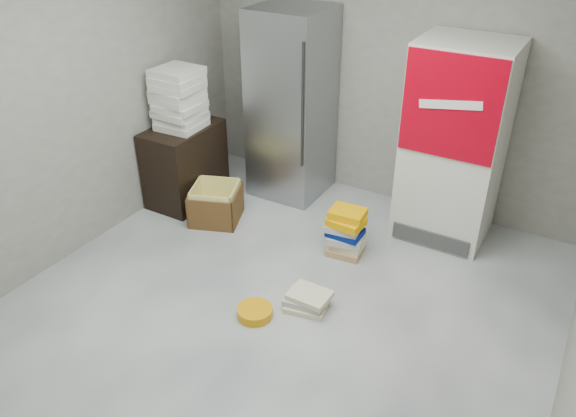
% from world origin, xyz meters
% --- Properties ---
extents(ground, '(5.00, 5.00, 0.00)m').
position_xyz_m(ground, '(0.00, 0.00, 0.00)').
color(ground, silver).
rests_on(ground, ground).
extents(room_shell, '(4.04, 5.04, 2.82)m').
position_xyz_m(room_shell, '(0.00, 0.00, 1.80)').
color(room_shell, gray).
rests_on(room_shell, ground).
extents(steel_fridge, '(0.70, 0.72, 1.90)m').
position_xyz_m(steel_fridge, '(-0.90, 2.13, 0.95)').
color(steel_fridge, '#9A9DA2').
rests_on(steel_fridge, ground).
extents(coke_cooler, '(0.80, 0.73, 1.80)m').
position_xyz_m(coke_cooler, '(0.75, 2.12, 0.90)').
color(coke_cooler, silver).
rests_on(coke_cooler, ground).
extents(wood_shelf, '(0.50, 0.80, 0.80)m').
position_xyz_m(wood_shelf, '(-1.73, 1.40, 0.40)').
color(wood_shelf, black).
rests_on(wood_shelf, ground).
extents(supply_box_stack, '(0.43, 0.44, 0.58)m').
position_xyz_m(supply_box_stack, '(-1.72, 1.40, 1.09)').
color(supply_box_stack, white).
rests_on(supply_box_stack, wood_shelf).
extents(phonebook_stack_main, '(0.36, 0.29, 0.44)m').
position_xyz_m(phonebook_stack_main, '(0.12, 1.32, 0.22)').
color(phonebook_stack_main, tan).
rests_on(phonebook_stack_main, ground).
extents(phonebook_stack_side, '(0.37, 0.31, 0.14)m').
position_xyz_m(phonebook_stack_side, '(0.18, 0.50, 0.07)').
color(phonebook_stack_side, beige).
rests_on(phonebook_stack_side, ground).
extents(cardboard_box, '(0.58, 0.58, 0.37)m').
position_xyz_m(cardboard_box, '(-1.22, 1.21, 0.15)').
color(cardboard_box, yellow).
rests_on(cardboard_box, ground).
extents(bucket_lid, '(0.33, 0.33, 0.07)m').
position_xyz_m(bucket_lid, '(-0.12, 0.21, 0.04)').
color(bucket_lid, orange).
rests_on(bucket_lid, ground).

